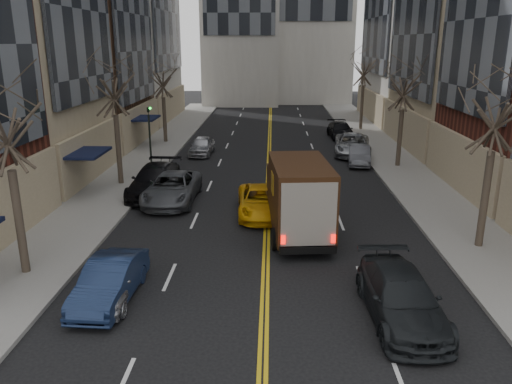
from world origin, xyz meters
TOP-DOWN VIEW (x-y plane):
  - sidewalk_left at (-9.00, 27.00)m, footprint 4.00×66.00m
  - sidewalk_right at (9.00, 27.00)m, footprint 4.00×66.00m
  - tree_lf_near at (-8.80, 8.00)m, footprint 3.20×3.20m
  - tree_lf_mid at (-8.80, 20.00)m, footprint 3.20×3.20m
  - tree_lf_far at (-8.80, 33.00)m, footprint 3.20×3.20m
  - tree_rt_near at (8.80, 11.00)m, footprint 3.20×3.20m
  - tree_rt_mid at (8.80, 25.00)m, footprint 3.20×3.20m
  - tree_rt_far at (8.80, 40.00)m, footprint 3.20×3.20m
  - traffic_signal at (-7.39, 22.00)m, footprint 0.29×0.26m
  - ups_truck at (1.36, 12.39)m, footprint 2.96×6.38m
  - observer_sedan at (4.20, 5.38)m, footprint 2.28×5.16m
  - taxi at (-0.30, 14.99)m, footprint 2.56×5.05m
  - pedestrian at (0.94, 18.12)m, footprint 0.52×0.64m
  - parked_lf_a at (-5.10, 6.37)m, footprint 1.66×3.88m
  - parked_lf_b at (-5.10, 6.25)m, footprint 1.66×4.27m
  - parked_lf_c at (-5.10, 16.87)m, footprint 2.60×5.52m
  - parked_lf_d at (-6.30, 18.18)m, footprint 2.44×5.69m
  - parked_lf_e at (-5.10, 28.60)m, footprint 1.81×4.06m
  - parked_rt_a at (6.30, 25.79)m, footprint 1.93×4.20m
  - parked_rt_b at (6.30, 28.95)m, footprint 3.32×5.93m
  - parked_rt_c at (6.30, 35.74)m, footprint 2.20×4.90m

SIDE VIEW (x-z plane):
  - sidewalk_left at x=-9.00m, z-range 0.00..0.15m
  - sidewalk_right at x=9.00m, z-range 0.00..0.15m
  - parked_lf_a at x=-5.10m, z-range 0.00..1.30m
  - parked_rt_a at x=6.30m, z-range 0.00..1.33m
  - parked_lf_e at x=-5.10m, z-range 0.00..1.36m
  - taxi at x=-0.30m, z-range 0.00..1.37m
  - parked_lf_b at x=-5.10m, z-range 0.00..1.39m
  - parked_rt_c at x=6.30m, z-range 0.00..1.39m
  - observer_sedan at x=4.20m, z-range 0.00..1.47m
  - pedestrian at x=0.94m, z-range 0.00..1.52m
  - parked_lf_c at x=-5.10m, z-range 0.00..1.53m
  - parked_rt_b at x=6.30m, z-range 0.00..1.56m
  - parked_lf_d at x=-6.30m, z-range 0.00..1.63m
  - ups_truck at x=1.36m, z-range 0.01..3.41m
  - traffic_signal at x=-7.39m, z-range 0.47..5.17m
  - tree_lf_far at x=-8.80m, z-range 1.97..10.08m
  - tree_rt_mid at x=8.80m, z-range 2.01..10.33m
  - tree_lf_near at x=-8.80m, z-range 2.03..10.45m
  - tree_rt_near at x=8.80m, z-range 2.10..10.81m
  - tree_lf_mid at x=-8.80m, z-range 2.14..11.05m
  - tree_rt_far at x=8.80m, z-range 2.19..11.29m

